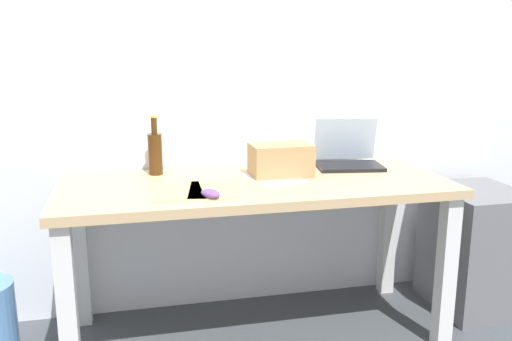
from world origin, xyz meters
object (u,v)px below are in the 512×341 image
object	(u,v)px
computer_mouse	(210,194)
filing_cabinet	(475,249)
beer_bottle	(155,152)
cardboard_box	(281,160)
desk	(256,204)
laptop_right	(348,156)

from	to	relation	value
computer_mouse	filing_cabinet	size ratio (longest dim) A/B	0.16
beer_bottle	cardboard_box	bearing A→B (deg)	-15.85
desk	filing_cabinet	size ratio (longest dim) A/B	2.75
beer_bottle	laptop_right	bearing A→B (deg)	-2.41
beer_bottle	filing_cabinet	xyz separation A→B (m)	(1.59, -0.21, -0.53)
cardboard_box	filing_cabinet	world-z (taller)	cardboard_box
beer_bottle	filing_cabinet	bearing A→B (deg)	-7.48
desk	beer_bottle	size ratio (longest dim) A/B	6.24
desk	cardboard_box	distance (m)	0.24
computer_mouse	cardboard_box	xyz separation A→B (m)	(0.37, 0.30, 0.06)
laptop_right	computer_mouse	size ratio (longest dim) A/B	3.45
computer_mouse	filing_cabinet	distance (m)	1.49
computer_mouse	laptop_right	bearing A→B (deg)	0.77
beer_bottle	computer_mouse	distance (m)	0.50
computer_mouse	cardboard_box	distance (m)	0.48
computer_mouse	filing_cabinet	world-z (taller)	computer_mouse
laptop_right	beer_bottle	distance (m)	0.94
cardboard_box	filing_cabinet	size ratio (longest dim) A/B	0.44
beer_bottle	desk	bearing A→B (deg)	-29.39
laptop_right	computer_mouse	world-z (taller)	laptop_right
laptop_right	cardboard_box	bearing A→B (deg)	-162.47
desk	cardboard_box	bearing A→B (deg)	30.70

